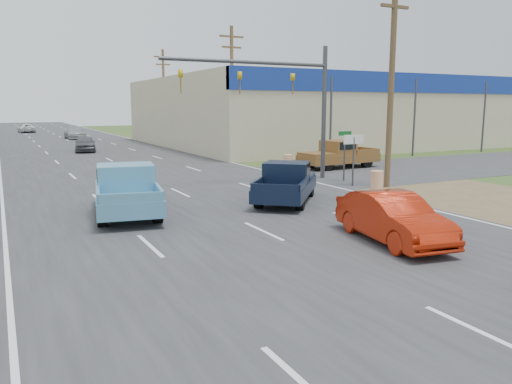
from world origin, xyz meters
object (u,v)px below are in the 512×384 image
red_convertible (393,218)px  blue_pickup (126,189)px  navy_pickup (287,182)px  brown_pickup (337,154)px  distant_car_grey (85,144)px  distant_car_white (27,128)px  distant_car_silver (75,133)px

red_convertible → blue_pickup: 9.45m
red_convertible → blue_pickup: bearing=138.0°
navy_pickup → brown_pickup: size_ratio=0.92×
distant_car_grey → distant_car_white: 37.68m
brown_pickup → distant_car_white: bearing=11.0°
navy_pickup → red_convertible: bearing=-53.6°
distant_car_grey → distant_car_white: (-2.73, 37.58, -0.06)m
navy_pickup → distant_car_silver: 46.50m
blue_pickup → navy_pickup: bearing=4.1°
red_convertible → distant_car_grey: bearing=104.7°
distant_car_silver → distant_car_white: size_ratio=1.11×
blue_pickup → brown_pickup: 16.89m
red_convertible → brown_pickup: 17.60m
navy_pickup → distant_car_silver: (-2.06, 46.45, -0.09)m
navy_pickup → distant_car_grey: (-3.72, 27.72, -0.13)m
brown_pickup → distant_car_grey: 23.05m
distant_car_silver → red_convertible: bearing=-88.9°
blue_pickup → brown_pickup: bearing=36.7°
red_convertible → brown_pickup: size_ratio=0.79×
distant_car_silver → navy_pickup: bearing=-88.0°
blue_pickup → red_convertible: bearing=-41.6°
distant_car_grey → distant_car_white: bearing=102.4°
red_convertible → distant_car_grey: 34.62m
red_convertible → distant_car_silver: 53.22m
blue_pickup → distant_car_grey: bearing=94.1°
navy_pickup → distant_car_white: size_ratio=1.09×
navy_pickup → brown_pickup: (8.67, 8.29, 0.06)m
navy_pickup → distant_car_grey: size_ratio=1.21×
distant_car_grey → red_convertible: bearing=-76.4°
red_convertible → distant_car_grey: (-3.23, 34.47, -0.00)m
red_convertible → navy_pickup: bearing=95.3°
brown_pickup → distant_car_silver: bearing=11.9°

